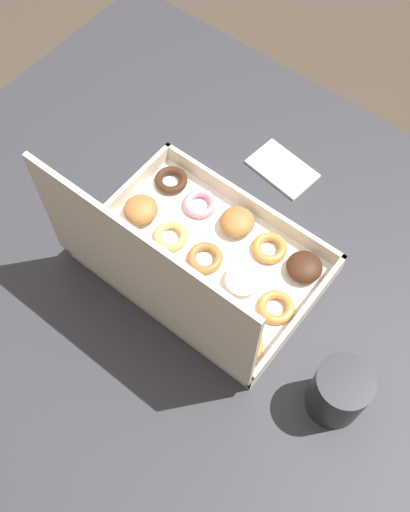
% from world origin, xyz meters
% --- Properties ---
extents(ground_plane, '(8.00, 8.00, 0.00)m').
position_xyz_m(ground_plane, '(0.00, 0.00, 0.00)').
color(ground_plane, '#42382D').
extents(dining_table, '(1.08, 0.96, 0.72)m').
position_xyz_m(dining_table, '(0.00, 0.00, 0.63)').
color(dining_table, '#2D2D33').
rests_on(dining_table, ground_plane).
extents(donut_box, '(0.38, 0.27, 0.28)m').
position_xyz_m(donut_box, '(-0.02, 0.01, 0.77)').
color(donut_box, white).
rests_on(donut_box, dining_table).
extents(coffee_mug, '(0.08, 0.08, 0.11)m').
position_xyz_m(coffee_mug, '(-0.32, 0.05, 0.77)').
color(coffee_mug, '#232328').
rests_on(coffee_mug, dining_table).
extents(paper_napkin, '(0.13, 0.09, 0.01)m').
position_xyz_m(paper_napkin, '(-0.02, -0.26, 0.72)').
color(paper_napkin, white).
rests_on(paper_napkin, dining_table).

